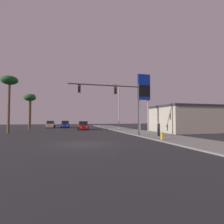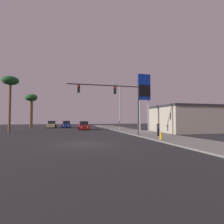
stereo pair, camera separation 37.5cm
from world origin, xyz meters
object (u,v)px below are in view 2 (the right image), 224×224
at_px(fire_hydrant, 161,136).
at_px(palm_tree_mid, 31,99).
at_px(gas_station_sign, 144,90).
at_px(palm_tree_near, 10,84).
at_px(car_blue, 66,125).
at_px(pedestrian_on_sidewalk, 158,128).
at_px(street_lamp, 119,104).
at_px(palm_tree_far, 32,98).
at_px(car_red, 84,126).
at_px(traffic_light_mast, 118,97).
at_px(car_tan, 52,125).

bearing_deg(fire_hydrant, palm_tree_mid, 124.39).
distance_m(gas_station_sign, palm_tree_near, 20.44).
bearing_deg(car_blue, fire_hydrant, 105.44).
bearing_deg(fire_hydrant, palm_tree_near, 141.53).
distance_m(gas_station_sign, fire_hydrant, 11.73).
bearing_deg(pedestrian_on_sidewalk, street_lamp, 91.69).
bearing_deg(gas_station_sign, palm_tree_far, 130.40).
height_order(palm_tree_mid, palm_tree_near, palm_tree_near).
relative_size(gas_station_sign, fire_hydrant, 11.84).
relative_size(fire_hydrant, palm_tree_mid, 0.11).
xyz_separation_m(car_red, palm_tree_near, (-11.57, -6.07, 6.70)).
bearing_deg(traffic_light_mast, car_tan, 112.08).
relative_size(car_red, street_lamp, 0.48).
bearing_deg(palm_tree_far, car_blue, -30.33).
distance_m(traffic_light_mast, gas_station_sign, 7.26).
height_order(car_blue, palm_tree_far, palm_tree_far).
height_order(car_blue, palm_tree_mid, palm_tree_mid).
bearing_deg(fire_hydrant, car_red, 106.11).
bearing_deg(palm_tree_far, car_red, -49.02).
bearing_deg(car_tan, palm_tree_mid, 57.45).
bearing_deg(car_red, gas_station_sign, 129.00).
xyz_separation_m(pedestrian_on_sidewalk, palm_tree_near, (-18.74, 10.64, 6.43)).
bearing_deg(car_blue, pedestrian_on_sidewalk, 110.24).
relative_size(car_tan, street_lamp, 0.48).
relative_size(street_lamp, fire_hydrant, 11.84).
distance_m(palm_tree_mid, palm_tree_far, 10.21).
bearing_deg(palm_tree_near, palm_tree_far, 91.51).
height_order(car_blue, street_lamp, street_lamp).
bearing_deg(palm_tree_mid, traffic_light_mast, -53.96).
xyz_separation_m(fire_hydrant, palm_tree_mid, (-16.25, 23.74, 5.69)).
bearing_deg(traffic_light_mast, street_lamp, 73.07).
bearing_deg(fire_hydrant, traffic_light_mast, 118.02).
bearing_deg(traffic_light_mast, palm_tree_far, 117.81).
distance_m(gas_station_sign, pedestrian_on_sidewalk, 8.68).
distance_m(car_blue, palm_tree_far, 12.11).
relative_size(street_lamp, pedestrian_on_sidewalk, 5.39).
relative_size(street_lamp, palm_tree_near, 1.05).
distance_m(car_red, palm_tree_mid, 12.48).
xyz_separation_m(car_tan, palm_tree_far, (-5.30, 4.51, 6.73)).
bearing_deg(traffic_light_mast, car_red, 101.40).
distance_m(pedestrian_on_sidewalk, palm_tree_mid, 27.67).
bearing_deg(palm_tree_far, gas_station_sign, -49.60).
height_order(street_lamp, palm_tree_mid, street_lamp).
relative_size(traffic_light_mast, fire_hydrant, 11.72).
height_order(traffic_light_mast, palm_tree_far, palm_tree_far).
relative_size(traffic_light_mast, palm_tree_far, 1.03).
distance_m(fire_hydrant, palm_tree_near, 23.17).
distance_m(car_red, car_tan, 11.62).
height_order(car_tan, palm_tree_far, palm_tree_far).
bearing_deg(fire_hydrant, car_blue, 107.68).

